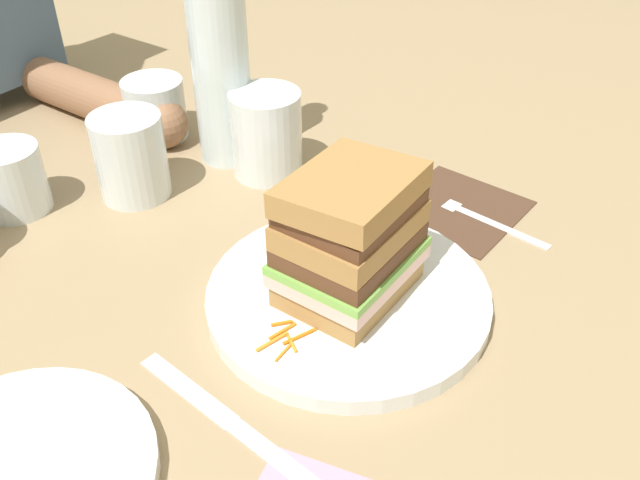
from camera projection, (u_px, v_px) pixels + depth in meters
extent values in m
plane|color=#9E8460|center=(348.00, 303.00, 0.64)|extent=(3.00, 3.00, 0.00)
cylinder|color=white|center=(346.00, 293.00, 0.64)|extent=(0.26, 0.26, 0.02)
cube|color=#A87A42|center=(347.00, 276.00, 0.63)|extent=(0.12, 0.09, 0.02)
cube|color=beige|center=(347.00, 261.00, 0.62)|extent=(0.12, 0.10, 0.01)
cube|color=#7AB74C|center=(348.00, 251.00, 0.61)|extent=(0.12, 0.10, 0.01)
cube|color=#56331E|center=(348.00, 240.00, 0.60)|extent=(0.12, 0.09, 0.02)
cube|color=#A87A42|center=(349.00, 221.00, 0.59)|extent=(0.12, 0.09, 0.02)
cube|color=#56331E|center=(349.00, 203.00, 0.58)|extent=(0.11, 0.09, 0.01)
cube|color=#A87A42|center=(355.00, 188.00, 0.56)|extent=(0.12, 0.10, 0.03)
cylinder|color=orange|center=(283.00, 331.00, 0.58)|extent=(0.03, 0.01, 0.00)
cylinder|color=orange|center=(295.00, 345.00, 0.57)|extent=(0.01, 0.02, 0.00)
cylinder|color=orange|center=(282.00, 323.00, 0.59)|extent=(0.02, 0.01, 0.00)
cylinder|color=orange|center=(272.00, 342.00, 0.57)|extent=(0.03, 0.01, 0.00)
cylinder|color=orange|center=(301.00, 337.00, 0.58)|extent=(0.03, 0.01, 0.00)
cylinder|color=orange|center=(286.00, 354.00, 0.56)|extent=(0.02, 0.00, 0.00)
cylinder|color=orange|center=(420.00, 235.00, 0.69)|extent=(0.01, 0.02, 0.00)
cylinder|color=orange|center=(391.00, 240.00, 0.69)|extent=(0.00, 0.02, 0.00)
cylinder|color=orange|center=(383.00, 236.00, 0.69)|extent=(0.02, 0.01, 0.00)
cylinder|color=orange|center=(410.00, 232.00, 0.70)|extent=(0.02, 0.01, 0.00)
cylinder|color=orange|center=(405.00, 239.00, 0.69)|extent=(0.02, 0.02, 0.00)
cube|color=#4C3323|center=(458.00, 208.00, 0.76)|extent=(0.14, 0.14, 0.00)
cube|color=silver|center=(502.00, 225.00, 0.73)|extent=(0.02, 0.11, 0.00)
cube|color=silver|center=(452.00, 203.00, 0.77)|extent=(0.02, 0.02, 0.00)
cylinder|color=silver|center=(435.00, 191.00, 0.79)|extent=(0.01, 0.04, 0.00)
cylinder|color=silver|center=(432.00, 193.00, 0.78)|extent=(0.01, 0.04, 0.00)
cylinder|color=silver|center=(430.00, 195.00, 0.78)|extent=(0.01, 0.04, 0.00)
cylinder|color=silver|center=(427.00, 197.00, 0.78)|extent=(0.01, 0.04, 0.00)
cube|color=silver|center=(277.00, 458.00, 0.50)|extent=(0.02, 0.10, 0.00)
cube|color=silver|center=(188.00, 389.00, 0.56)|extent=(0.03, 0.11, 0.00)
cylinder|color=white|center=(266.00, 134.00, 0.80)|extent=(0.08, 0.08, 0.10)
cylinder|color=orange|center=(267.00, 150.00, 0.81)|extent=(0.08, 0.08, 0.06)
cylinder|color=silver|center=(220.00, 62.00, 0.79)|extent=(0.07, 0.07, 0.24)
cylinder|color=silver|center=(131.00, 156.00, 0.76)|extent=(0.08, 0.08, 0.10)
cylinder|color=silver|center=(11.00, 179.00, 0.74)|extent=(0.07, 0.07, 0.07)
cylinder|color=silver|center=(155.00, 109.00, 0.88)|extent=(0.08, 0.08, 0.08)
cylinder|color=#936647|center=(98.00, 99.00, 0.92)|extent=(0.06, 0.24, 0.06)
sphere|color=#936647|center=(163.00, 124.00, 0.86)|extent=(0.06, 0.06, 0.06)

